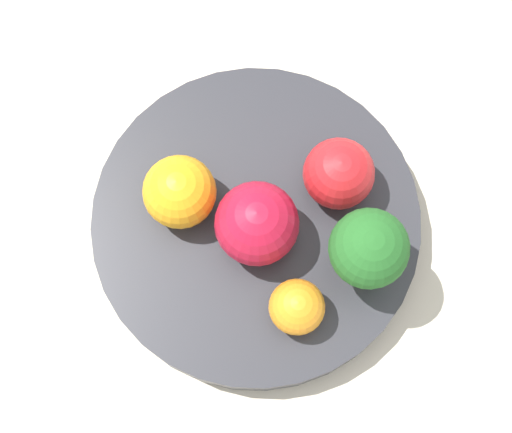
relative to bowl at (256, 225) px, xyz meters
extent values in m
plane|color=gray|center=(0.00, 0.00, -0.03)|extent=(6.00, 6.00, 0.00)
cube|color=beige|center=(0.00, 0.00, -0.02)|extent=(1.20, 1.20, 0.02)
cylinder|color=#2D2D33|center=(0.00, 0.00, 0.00)|extent=(0.22, 0.22, 0.03)
cylinder|color=#99C17A|center=(-0.07, 0.03, 0.03)|extent=(0.02, 0.02, 0.02)
sphere|color=#236023|center=(-0.07, 0.03, 0.06)|extent=(0.05, 0.05, 0.05)
sphere|color=#B7142D|center=(0.00, 0.01, 0.04)|extent=(0.05, 0.05, 0.05)
sphere|color=red|center=(-0.05, -0.02, 0.04)|extent=(0.05, 0.05, 0.05)
sphere|color=orange|center=(0.05, -0.02, 0.04)|extent=(0.05, 0.05, 0.05)
sphere|color=orange|center=(-0.02, 0.06, 0.03)|extent=(0.03, 0.03, 0.03)
camera|label=1|loc=(0.01, 0.14, 0.55)|focal=60.00mm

